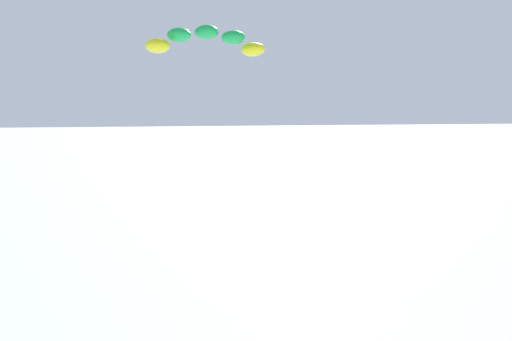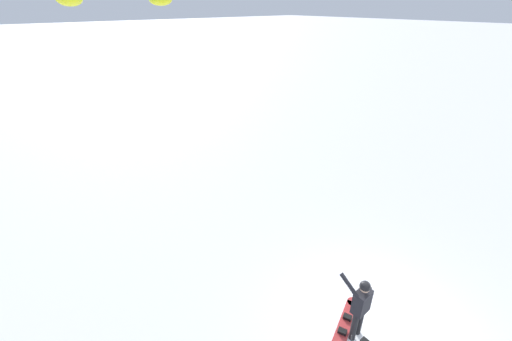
% 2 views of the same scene
% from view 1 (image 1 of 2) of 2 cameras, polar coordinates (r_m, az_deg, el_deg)
% --- Properties ---
extents(traction_kite, '(3.95, 1.24, 0.93)m').
position_cam_1_polar(traction_kite, '(15.22, -6.37, 16.31)').
color(traction_kite, yellow).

